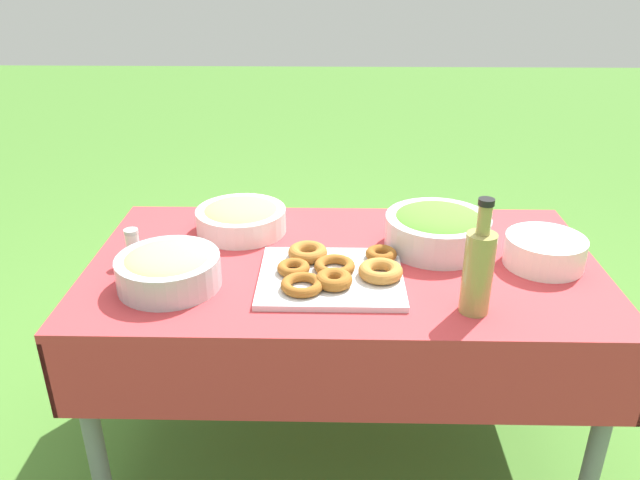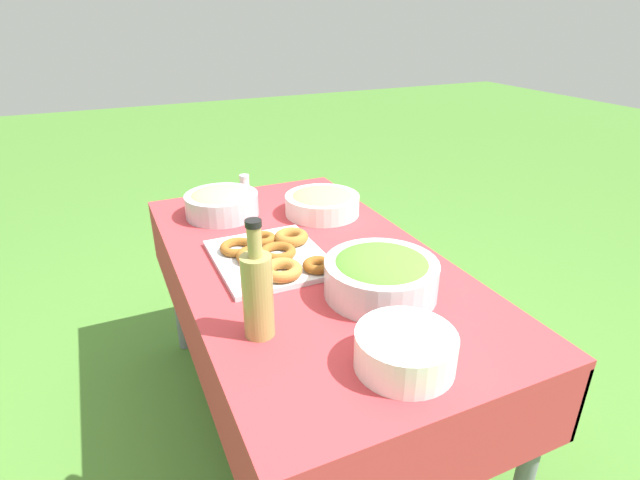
% 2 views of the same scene
% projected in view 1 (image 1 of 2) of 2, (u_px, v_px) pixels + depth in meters
% --- Properties ---
extents(ground_plane, '(14.00, 14.00, 0.00)m').
position_uv_depth(ground_plane, '(341.00, 444.00, 2.07)').
color(ground_plane, '#477A2D').
extents(picnic_table, '(1.44, 0.78, 0.68)m').
position_uv_depth(picnic_table, '(344.00, 289.00, 1.81)').
color(picnic_table, '#B73338').
rests_on(picnic_table, ground_plane).
extents(salad_bowl, '(0.31, 0.31, 0.12)m').
position_uv_depth(salad_bowl, '(437.00, 228.00, 1.83)').
color(salad_bowl, silver).
rests_on(salad_bowl, picnic_table).
extents(pasta_bowl, '(0.27, 0.27, 0.10)m').
position_uv_depth(pasta_bowl, '(168.00, 268.00, 1.62)').
color(pasta_bowl, '#B2B7BC').
rests_on(pasta_bowl, picnic_table).
extents(donut_platter, '(0.39, 0.33, 0.05)m').
position_uv_depth(donut_platter, '(333.00, 272.00, 1.67)').
color(donut_platter, silver).
rests_on(donut_platter, picnic_table).
extents(plate_stack, '(0.22, 0.22, 0.08)m').
position_uv_depth(plate_stack, '(545.00, 251.00, 1.73)').
color(plate_stack, white).
rests_on(plate_stack, picnic_table).
extents(olive_oil_bottle, '(0.07, 0.07, 0.30)m').
position_uv_depth(olive_oil_bottle, '(478.00, 269.00, 1.48)').
color(olive_oil_bottle, '#998E4C').
rests_on(olive_oil_bottle, picnic_table).
extents(bread_bowl, '(0.28, 0.28, 0.09)m').
position_uv_depth(bread_bowl, '(241.00, 217.00, 1.93)').
color(bread_bowl, silver).
rests_on(bread_bowl, picnic_table).
extents(salt_shaker, '(0.04, 0.04, 0.10)m').
position_uv_depth(salt_shaker, '(133.00, 246.00, 1.74)').
color(salt_shaker, white).
rests_on(salt_shaker, picnic_table).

